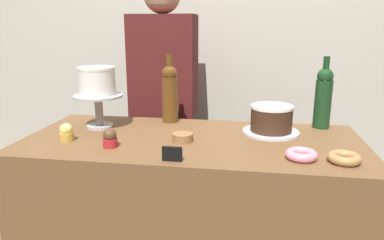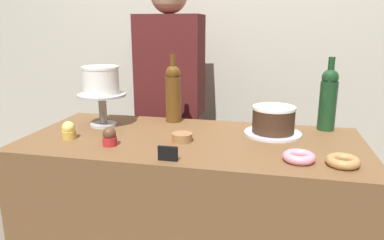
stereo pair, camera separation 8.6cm
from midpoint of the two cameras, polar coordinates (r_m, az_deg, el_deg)
The scene contains 15 objects.
back_wall at distance 2.33m, azimuth 2.52°, elevation 13.57°, with size 6.00×0.05×2.60m.
display_counter at distance 1.70m, azimuth -1.52°, elevation -17.31°, with size 1.40×0.63×0.89m.
cake_stand_pedestal at distance 1.72m, azimuth -15.81°, elevation 2.20°, with size 0.22×0.22×0.15m.
white_layer_cake at distance 1.70m, azimuth -16.07°, elevation 5.89°, with size 0.17×0.17×0.13m.
silver_serving_platter at distance 1.62m, azimuth 10.74°, elevation -1.85°, with size 0.24×0.24×0.01m.
chocolate_round_cake at distance 1.60m, azimuth 10.84°, elevation 0.27°, with size 0.18×0.18×0.11m.
wine_bottle_green at distance 1.73m, azimuth 18.55°, elevation 3.47°, with size 0.08×0.08×0.33m.
wine_bottle_amber at distance 1.75m, azimuth -4.91°, elevation 4.30°, with size 0.08×0.08×0.33m.
cupcake_lemon at distance 1.57m, azimuth -20.56°, elevation -1.89°, with size 0.06×0.06×0.07m.
cupcake_chocolate at distance 1.45m, azimuth -14.40°, elevation -2.83°, with size 0.06×0.06×0.07m.
donut_maple at distance 1.34m, azimuth 21.06°, elevation -5.60°, with size 0.11×0.11×0.03m.
donut_pink at distance 1.33m, azimuth 14.98°, elevation -5.29°, with size 0.11×0.11×0.03m.
cookie_stack at distance 1.48m, azimuth -3.17°, elevation -2.75°, with size 0.08×0.08×0.03m.
price_sign_chalkboard at distance 1.27m, azimuth -5.09°, elevation -5.34°, with size 0.07×0.01×0.05m.
barista_figure at distance 2.11m, azimuth -5.50°, elevation 0.75°, with size 0.36×0.22×1.60m.
Camera 1 is at (0.23, -1.43, 1.34)m, focal length 34.06 mm.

